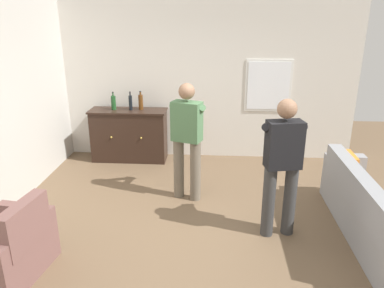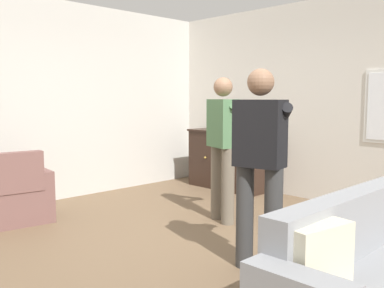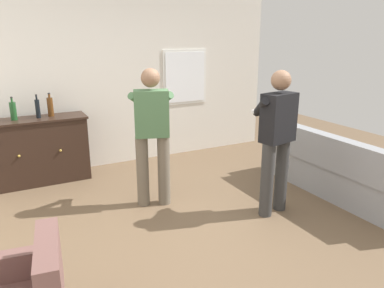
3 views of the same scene
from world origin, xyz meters
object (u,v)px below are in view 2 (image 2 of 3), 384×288
Objects in this scene: armchair at (9,199)px; bottle_wine_green at (241,122)px; sideboard_cabinet at (227,160)px; person_standing_left at (224,142)px; bottle_liquor_amber at (216,122)px; couch at (383,268)px; person_standing_right at (260,160)px; bottle_spirits_clear at (230,122)px.

armchair is 2.92× the size of bottle_wine_green.
sideboard_cabinet is at bearing -166.71° from bottle_wine_green.
person_standing_left is at bearing 47.97° from armchair.
bottle_wine_green reaches higher than bottle_liquor_amber.
couch is 2.47m from person_standing_left.
couch is at bearing -37.20° from bottle_wine_green.
person_standing_right is (2.10, -2.34, -0.13)m from bottle_wine_green.
bottle_wine_green is at bearing 142.80° from couch.
sideboard_cabinet is 1.90m from person_standing_left.
bottle_wine_green is (-3.15, 2.39, 0.74)m from couch.
sideboard_cabinet is 4.14× the size of bottle_wine_green.
person_standing_right reaches higher than bottle_liquor_amber.
armchair is at bearing -166.59° from couch.
person_standing_right is (-1.04, 0.05, 0.61)m from couch.
couch is at bearing -2.81° from person_standing_right.
couch is 1.77× the size of sideboard_cabinet.
couch is at bearing -34.70° from sideboard_cabinet.
bottle_wine_green is (0.23, 0.05, 0.60)m from sideboard_cabinet.
sideboard_cabinet is 0.81× the size of person_standing_left.
bottle_liquor_amber is (0.24, 3.27, 0.77)m from armchair.
bottle_spirits_clear is (0.05, 0.00, 0.60)m from sideboard_cabinet.
person_standing_right reaches higher than sideboard_cabinet.
sideboard_cabinet is 0.64m from bottle_liquor_amber.
sideboard_cabinet is (0.49, 3.26, 0.18)m from armchair.
armchair is at bearing -94.18° from bottle_liquor_amber.
sideboard_cabinet is (-3.37, 2.34, 0.14)m from couch.
couch is 2.52× the size of armchair.
person_standing_right is (2.58, -2.30, -0.12)m from bottle_liquor_amber.
couch is 4.02m from bottle_wine_green.
person_standing_right is at bearing -44.46° from sideboard_cabinet.
sideboard_cabinet is 3.30m from person_standing_right.
person_standing_left is at bearing -45.35° from bottle_liquor_amber.
bottle_liquor_amber is (-0.25, 0.01, 0.59)m from sideboard_cabinet.
couch is 1.21m from person_standing_right.
bottle_liquor_amber reaches higher than armchair.
person_standing_left reaches higher than bottle_wine_green.
bottle_spirits_clear is at bearing 80.51° from armchair.
sideboard_cabinet is at bearing 135.54° from person_standing_right.
couch is 3.97m from armchair.
bottle_liquor_amber is 0.19× the size of person_standing_left.
armchair is at bearing -132.03° from person_standing_left.
couch is 7.38× the size of bottle_spirits_clear.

